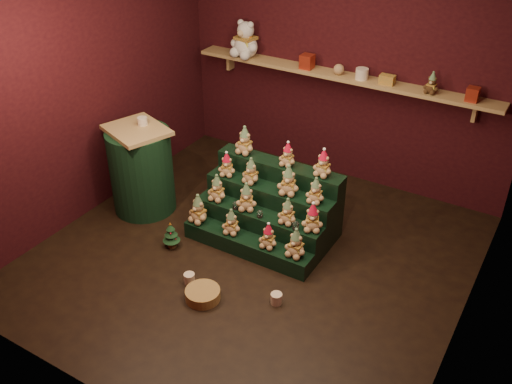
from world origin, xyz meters
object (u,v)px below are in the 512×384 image
Objects in this scene: riser_tier_front at (247,245)px; wicker_basket at (203,294)px; brown_bear at (432,83)px; mug_right at (276,299)px; mini_christmas_tree at (171,235)px; snow_globe_a at (235,205)px; snow_globe_c at (296,225)px; mug_left at (189,278)px; white_bear at (246,34)px; snow_globe_b at (260,214)px; side_table at (142,170)px.

riser_tier_front is 0.78m from wicker_basket.
mug_right is at bearing -97.06° from brown_bear.
mini_christmas_tree is at bearing -156.40° from riser_tier_front.
snow_globe_a is 0.69m from snow_globe_c.
white_bear is (-0.90, 2.48, 1.54)m from mug_left.
snow_globe_c is at bearing 103.66° from mug_right.
mug_left is 3.14m from brown_bear.
mini_christmas_tree is 0.56× the size of white_bear.
snow_globe_b is at bearing 31.55° from mini_christmas_tree.
white_bear is at bearing 118.38° from snow_globe_a.
white_bear is at bearing 101.05° from mini_christmas_tree.
snow_globe_b is 0.77× the size of mug_right.
brown_bear is (1.11, 2.59, 1.38)m from wicker_basket.
wicker_basket is at bearing -33.07° from mini_christmas_tree.
side_table reaches higher than mini_christmas_tree.
side_table is at bearing 175.18° from riser_tier_front.
snow_globe_c is 1.10m from wicker_basket.
white_bear is at bearing 127.08° from mug_right.
white_bear is (-0.41, 2.12, 1.45)m from mini_christmas_tree.
wicker_basket is 3.14m from brown_bear.
wicker_basket is at bearing -88.93° from riser_tier_front.
snow_globe_c is at bearing 0.00° from snow_globe_b.
riser_tier_front is at bearing -160.69° from snow_globe_c.
snow_globe_b is 0.36× the size of brown_bear.
mini_christmas_tree is 2.60m from white_bear.
white_bear is at bearing 113.71° from wicker_basket.
snow_globe_a is 0.08× the size of side_table.
snow_globe_a is 1.12m from mug_right.
white_bear reaches higher than snow_globe_b.
snow_globe_a is at bearing 142.54° from mug_right.
riser_tier_front is 0.71m from mug_left.
snow_globe_c is 0.28× the size of wicker_basket.
snow_globe_c reaches higher than wicker_basket.
side_table reaches higher than snow_globe_c.
mug_right is 0.33× the size of wicker_basket.
mini_christmas_tree is 0.95× the size of wicker_basket.
mug_left reaches higher than wicker_basket.
mini_christmas_tree is (-0.77, -0.47, -0.25)m from snow_globe_b.
snow_globe_a reaches higher than mug_left.
riser_tier_front is at bearing 15.07° from side_table.
mug_left is (-0.28, -0.83, -0.35)m from snow_globe_b.
snow_globe_a is at bearing 180.00° from snow_globe_c.
side_table reaches higher than mug_right.
mug_left is at bearing -60.66° from white_bear.
mug_right is 0.67m from wicker_basket.
snow_globe_c is (0.46, 0.16, 0.32)m from riser_tier_front.
mug_right is 3.27m from white_bear.
white_bear is (0.30, 1.69, 1.10)m from side_table.
mug_right is (1.32, -0.18, -0.09)m from mini_christmas_tree.
mug_right is 0.19× the size of white_bear.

